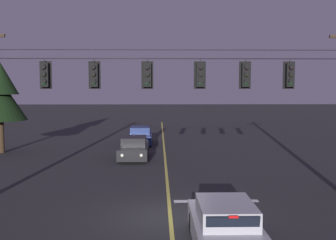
{
  "coord_description": "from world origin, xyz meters",
  "views": [
    {
      "loc": [
        -0.41,
        -14.38,
        4.61
      ],
      "look_at": [
        0.0,
        3.58,
        3.14
      ],
      "focal_mm": 44.62,
      "sensor_mm": 36.0,
      "label": 1
    }
  ],
  "objects_px": {
    "traffic_light_centre": "(147,75)",
    "traffic_light_right_inner": "(200,75)",
    "car_oncoming_lead": "(134,148)",
    "car_oncoming_trailing": "(140,136)",
    "traffic_light_leftmost": "(45,75)",
    "traffic_light_far_right": "(290,75)",
    "traffic_light_rightmost": "(246,75)",
    "traffic_light_left_inner": "(94,75)",
    "car_waiting_near_lane": "(225,227)",
    "tree_verge_near": "(0,93)"
  },
  "relations": [
    {
      "from": "traffic_light_centre",
      "to": "traffic_light_right_inner",
      "type": "bearing_deg",
      "value": 0.0
    },
    {
      "from": "car_oncoming_lead",
      "to": "car_oncoming_trailing",
      "type": "height_order",
      "value": "same"
    },
    {
      "from": "traffic_light_leftmost",
      "to": "traffic_light_far_right",
      "type": "distance_m",
      "value": 9.93
    },
    {
      "from": "car_oncoming_lead",
      "to": "traffic_light_centre",
      "type": "bearing_deg",
      "value": -83.19
    },
    {
      "from": "traffic_light_rightmost",
      "to": "car_oncoming_lead",
      "type": "distance_m",
      "value": 11.53
    },
    {
      "from": "traffic_light_left_inner",
      "to": "traffic_light_centre",
      "type": "relative_size",
      "value": 1.0
    },
    {
      "from": "traffic_light_centre",
      "to": "car_oncoming_lead",
      "type": "bearing_deg",
      "value": 96.81
    },
    {
      "from": "car_oncoming_lead",
      "to": "car_oncoming_trailing",
      "type": "relative_size",
      "value": 1.0
    },
    {
      "from": "traffic_light_centre",
      "to": "car_waiting_near_lane",
      "type": "xyz_separation_m",
      "value": [
        2.32,
        -5.54,
        -4.4
      ]
    },
    {
      "from": "traffic_light_left_inner",
      "to": "car_oncoming_lead",
      "type": "xyz_separation_m",
      "value": [
        1.03,
        9.35,
        -4.4
      ]
    },
    {
      "from": "traffic_light_far_right",
      "to": "traffic_light_left_inner",
      "type": "bearing_deg",
      "value": 180.0
    },
    {
      "from": "traffic_light_left_inner",
      "to": "tree_verge_near",
      "type": "height_order",
      "value": "tree_verge_near"
    },
    {
      "from": "traffic_light_leftmost",
      "to": "car_oncoming_trailing",
      "type": "relative_size",
      "value": 0.28
    },
    {
      "from": "traffic_light_left_inner",
      "to": "traffic_light_far_right",
      "type": "relative_size",
      "value": 1.0
    },
    {
      "from": "traffic_light_right_inner",
      "to": "tree_verge_near",
      "type": "height_order",
      "value": "tree_verge_near"
    },
    {
      "from": "traffic_light_left_inner",
      "to": "tree_verge_near",
      "type": "xyz_separation_m",
      "value": [
        -8.22,
        11.81,
        -0.96
      ]
    },
    {
      "from": "car_oncoming_trailing",
      "to": "traffic_light_centre",
      "type": "bearing_deg",
      "value": -86.44
    },
    {
      "from": "traffic_light_right_inner",
      "to": "traffic_light_left_inner",
      "type": "bearing_deg",
      "value": 180.0
    },
    {
      "from": "traffic_light_right_inner",
      "to": "traffic_light_far_right",
      "type": "xyz_separation_m",
      "value": [
        3.66,
        0.0,
        0.0
      ]
    },
    {
      "from": "traffic_light_left_inner",
      "to": "traffic_light_centre",
      "type": "height_order",
      "value": "same"
    },
    {
      "from": "car_waiting_near_lane",
      "to": "car_oncoming_lead",
      "type": "xyz_separation_m",
      "value": [
        -3.44,
        14.89,
        -0.0
      ]
    },
    {
      "from": "traffic_light_left_inner",
      "to": "traffic_light_centre",
      "type": "distance_m",
      "value": 2.15
    },
    {
      "from": "traffic_light_left_inner",
      "to": "traffic_light_leftmost",
      "type": "bearing_deg",
      "value": 180.0
    },
    {
      "from": "traffic_light_far_right",
      "to": "tree_verge_near",
      "type": "height_order",
      "value": "tree_verge_near"
    },
    {
      "from": "car_oncoming_lead",
      "to": "traffic_light_far_right",
      "type": "bearing_deg",
      "value": -53.48
    },
    {
      "from": "traffic_light_rightmost",
      "to": "car_oncoming_trailing",
      "type": "xyz_separation_m",
      "value": [
        -4.98,
        15.82,
        -4.4
      ]
    },
    {
      "from": "traffic_light_far_right",
      "to": "car_oncoming_lead",
      "type": "relative_size",
      "value": 0.28
    },
    {
      "from": "traffic_light_left_inner",
      "to": "car_oncoming_trailing",
      "type": "distance_m",
      "value": 16.46
    },
    {
      "from": "traffic_light_centre",
      "to": "car_waiting_near_lane",
      "type": "height_order",
      "value": "traffic_light_centre"
    },
    {
      "from": "traffic_light_left_inner",
      "to": "traffic_light_right_inner",
      "type": "height_order",
      "value": "same"
    },
    {
      "from": "traffic_light_right_inner",
      "to": "car_oncoming_trailing",
      "type": "height_order",
      "value": "traffic_light_right_inner"
    },
    {
      "from": "traffic_light_right_inner",
      "to": "car_oncoming_lead",
      "type": "height_order",
      "value": "traffic_light_right_inner"
    },
    {
      "from": "tree_verge_near",
      "to": "traffic_light_left_inner",
      "type": "bearing_deg",
      "value": -55.17
    },
    {
      "from": "traffic_light_rightmost",
      "to": "traffic_light_far_right",
      "type": "bearing_deg",
      "value": 0.0
    },
    {
      "from": "traffic_light_left_inner",
      "to": "traffic_light_right_inner",
      "type": "bearing_deg",
      "value": 0.0
    },
    {
      "from": "traffic_light_right_inner",
      "to": "traffic_light_leftmost",
      "type": "bearing_deg",
      "value": 180.0
    },
    {
      "from": "traffic_light_left_inner",
      "to": "car_oncoming_lead",
      "type": "relative_size",
      "value": 0.28
    },
    {
      "from": "traffic_light_rightmost",
      "to": "car_oncoming_trailing",
      "type": "relative_size",
      "value": 0.28
    },
    {
      "from": "traffic_light_rightmost",
      "to": "traffic_light_far_right",
      "type": "xyz_separation_m",
      "value": [
        1.81,
        0.0,
        0.0
      ]
    },
    {
      "from": "traffic_light_centre",
      "to": "tree_verge_near",
      "type": "xyz_separation_m",
      "value": [
        -10.36,
        11.81,
        -0.96
      ]
    },
    {
      "from": "traffic_light_right_inner",
      "to": "traffic_light_far_right",
      "type": "height_order",
      "value": "same"
    },
    {
      "from": "traffic_light_right_inner",
      "to": "car_oncoming_trailing",
      "type": "xyz_separation_m",
      "value": [
        -3.13,
        15.82,
        -4.4
      ]
    },
    {
      "from": "traffic_light_centre",
      "to": "traffic_light_far_right",
      "type": "distance_m",
      "value": 5.81
    },
    {
      "from": "traffic_light_left_inner",
      "to": "car_oncoming_lead",
      "type": "bearing_deg",
      "value": 83.72
    },
    {
      "from": "traffic_light_leftmost",
      "to": "traffic_light_rightmost",
      "type": "bearing_deg",
      "value": 0.0
    },
    {
      "from": "car_waiting_near_lane",
      "to": "car_oncoming_lead",
      "type": "height_order",
      "value": "same"
    },
    {
      "from": "traffic_light_left_inner",
      "to": "car_waiting_near_lane",
      "type": "relative_size",
      "value": 0.28
    },
    {
      "from": "traffic_light_right_inner",
      "to": "car_oncoming_trailing",
      "type": "bearing_deg",
      "value": 101.18
    },
    {
      "from": "traffic_light_right_inner",
      "to": "traffic_light_far_right",
      "type": "bearing_deg",
      "value": 0.0
    },
    {
      "from": "traffic_light_left_inner",
      "to": "tree_verge_near",
      "type": "bearing_deg",
      "value": 124.83
    }
  ]
}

